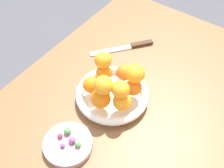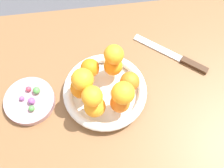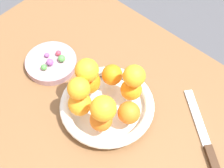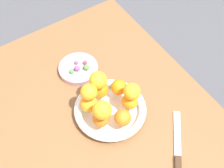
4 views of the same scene
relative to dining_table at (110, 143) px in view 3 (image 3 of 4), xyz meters
name	(u,v)px [view 3 (image 3 of 4)]	position (x,y,z in m)	size (l,w,h in m)	color
dining_table	(110,143)	(0.00, 0.00, 0.00)	(1.10, 0.76, 0.74)	brown
fruit_bowl	(107,106)	(0.04, -0.04, 0.11)	(0.25, 0.25, 0.04)	white
candy_dish	(51,63)	(0.27, -0.04, 0.10)	(0.15, 0.15, 0.02)	#B28C99
orange_0	(80,104)	(0.08, 0.03, 0.16)	(0.06, 0.06, 0.06)	orange
orange_1	(101,120)	(0.01, 0.02, 0.16)	(0.06, 0.06, 0.06)	orange
orange_2	(129,113)	(-0.03, -0.04, 0.16)	(0.06, 0.06, 0.06)	orange
orange_3	(131,90)	(0.01, -0.09, 0.16)	(0.06, 0.06, 0.06)	orange
orange_4	(112,75)	(0.08, -0.10, 0.16)	(0.06, 0.06, 0.06)	orange
orange_5	(88,82)	(0.11, -0.03, 0.16)	(0.06, 0.06, 0.06)	orange
orange_6	(87,70)	(0.10, -0.03, 0.22)	(0.06, 0.06, 0.06)	orange
orange_7	(79,89)	(0.08, 0.02, 0.22)	(0.06, 0.06, 0.06)	orange
orange_8	(134,76)	(0.01, -0.10, 0.21)	(0.06, 0.06, 0.06)	orange
orange_9	(103,108)	(0.00, 0.02, 0.22)	(0.06, 0.06, 0.06)	orange
candy_ball_0	(50,62)	(0.26, -0.03, 0.12)	(0.02, 0.02, 0.02)	#8C4C99
candy_ball_1	(62,59)	(0.24, -0.06, 0.12)	(0.02, 0.02, 0.02)	#4C9947
candy_ball_2	(58,53)	(0.27, -0.07, 0.12)	(0.02, 0.02, 0.02)	#C6384C
candy_ball_3	(44,67)	(0.26, -0.01, 0.12)	(0.02, 0.02, 0.02)	#4C9947
candy_ball_4	(47,55)	(0.29, -0.04, 0.12)	(0.01, 0.01, 0.01)	#8C4C99
knife	(205,140)	(-0.20, -0.14, 0.09)	(0.22, 0.18, 0.01)	#3F2819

